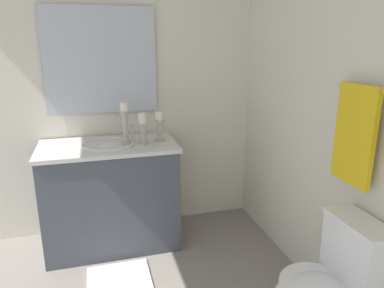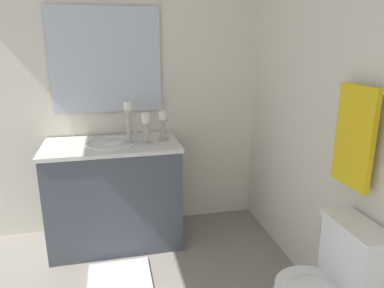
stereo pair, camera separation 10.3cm
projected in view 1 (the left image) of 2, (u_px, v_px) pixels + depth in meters
name	position (u px, v px, depth m)	size (l,w,h in m)	color
wall_back	(356.00, 117.00, 1.99)	(2.87, 0.04, 2.45)	silver
wall_left	(100.00, 92.00, 2.97)	(0.04, 2.69, 2.45)	silver
vanity_cabinet	(111.00, 195.00, 2.89)	(0.58, 1.06, 0.86)	#474C56
sink_basin	(108.00, 149.00, 2.78)	(0.40, 0.40, 0.24)	white
mirror	(101.00, 61.00, 2.86)	(0.02, 0.88, 0.84)	silver
candle_holder_tall	(159.00, 125.00, 2.85)	(0.09, 0.09, 0.24)	#B7B2A5
candle_holder_short	(143.00, 128.00, 2.75)	(0.09, 0.09, 0.24)	#B7B2A5
candle_holder_mid	(125.00, 122.00, 2.74)	(0.09, 0.09, 0.33)	#B7B2A5
towel_near_vanity	(355.00, 135.00, 1.89)	(0.28, 0.03, 0.54)	yellow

